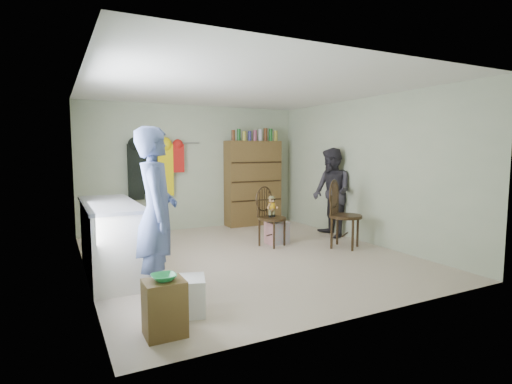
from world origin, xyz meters
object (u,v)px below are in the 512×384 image
chair_front (270,212)px  chair_far (341,211)px  dresser (253,182)px  counter (111,238)px

chair_front → chair_far: size_ratio=0.89×
chair_front → dresser: 1.97m
counter → chair_front: 2.63m
dresser → chair_far: bearing=-81.4°
counter → chair_far: (3.58, -0.20, 0.13)m
counter → chair_front: chair_front is taller
chair_far → dresser: (-0.38, 2.49, 0.31)m
dresser → chair_front: bearing=-108.3°
counter → dresser: size_ratio=0.90×
counter → chair_far: bearing=-3.1°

